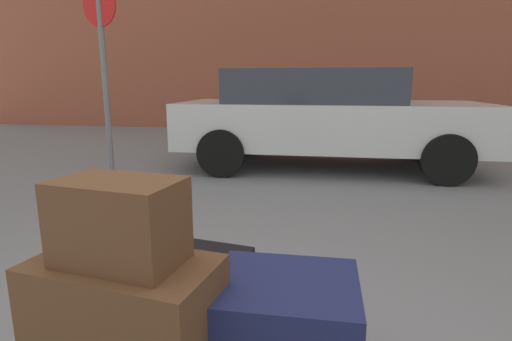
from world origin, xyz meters
TOP-DOWN VIEW (x-y plane):
  - duffel_bag_brown_rear_left at (-0.20, -0.17)m, footprint 0.66×0.44m
  - suitcase_navy_stacked_top at (0.33, 0.00)m, footprint 0.52×0.45m
  - suitcase_black_center at (-0.17, 0.15)m, footprint 0.67×0.47m
  - duffel_bag_brown_topmost_pile at (-0.20, -0.17)m, footprint 0.43×0.30m
  - parked_car at (0.39, 4.75)m, footprint 4.33×1.98m
  - bollard_kerb_near at (2.33, 7.22)m, footprint 0.22×0.22m
  - bollard_kerb_mid at (3.89, 7.22)m, footprint 0.22×0.22m
  - no_parking_sign at (-2.32, 3.44)m, footprint 0.49×0.13m

SIDE VIEW (x-z plane):
  - bollard_kerb_near at x=2.33m, z-range 0.00..0.71m
  - bollard_kerb_mid at x=3.89m, z-range 0.00..0.71m
  - suitcase_black_center at x=-0.17m, z-range 0.34..0.56m
  - suitcase_navy_stacked_top at x=0.33m, z-range 0.34..0.56m
  - duffel_bag_brown_rear_left at x=-0.20m, z-range 0.34..0.67m
  - parked_car at x=0.39m, z-range 0.05..1.47m
  - duffel_bag_brown_topmost_pile at x=-0.20m, z-range 0.67..0.95m
  - no_parking_sign at x=-2.32m, z-range 0.28..2.68m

